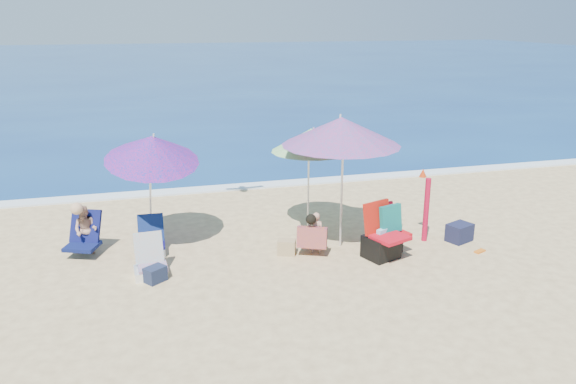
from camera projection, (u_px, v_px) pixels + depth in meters
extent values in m
plane|color=#D8BC84|center=(321.00, 270.00, 9.55)|extent=(120.00, 120.00, 0.00)
cube|color=navy|center=(165.00, 64.00, 51.10)|extent=(120.00, 80.00, 0.12)
cube|color=white|center=(257.00, 186.00, 14.25)|extent=(120.00, 0.50, 0.04)
cylinder|color=silver|center=(342.00, 188.00, 10.24)|extent=(0.05, 0.05, 2.23)
cone|color=#EF1F66|center=(341.00, 131.00, 10.01)|extent=(2.81, 2.81, 0.50)
cylinder|color=white|center=(340.00, 118.00, 10.02)|extent=(0.04, 0.04, 0.13)
cylinder|color=white|center=(308.00, 182.00, 11.22)|extent=(0.04, 0.04, 1.89)
cone|color=green|center=(311.00, 140.00, 10.92)|extent=(1.92, 1.92, 0.45)
cylinder|color=white|center=(314.00, 130.00, 10.81)|extent=(0.04, 0.04, 0.12)
cylinder|color=white|center=(150.00, 194.00, 10.44)|extent=(0.14, 0.50, 1.87)
cone|color=#AD1872|center=(152.00, 148.00, 9.97)|extent=(1.99, 2.04, 0.87)
cylinder|color=white|center=(154.00, 137.00, 9.86)|extent=(0.04, 0.07, 0.13)
cylinder|color=#AD0C2C|center=(426.00, 210.00, 10.64)|extent=(0.13, 0.13, 1.23)
cone|color=#BD330D|center=(423.00, 173.00, 10.63)|extent=(0.19, 0.19, 0.15)
cube|color=#0D0C44|center=(152.00, 246.00, 10.15)|extent=(0.47, 0.42, 0.05)
cube|color=#0D1F4D|center=(151.00, 228.00, 10.30)|extent=(0.47, 0.28, 0.49)
cube|color=silver|center=(152.00, 250.00, 10.18)|extent=(0.49, 0.44, 0.15)
cube|color=#D1494A|center=(153.00, 267.00, 9.28)|extent=(0.48, 0.43, 0.06)
cube|color=#E87352|center=(149.00, 247.00, 9.42)|extent=(0.48, 0.29, 0.49)
cube|color=white|center=(150.00, 272.00, 9.30)|extent=(0.50, 0.45, 0.15)
cube|color=red|center=(390.00, 238.00, 9.82)|extent=(0.71, 0.67, 0.06)
cube|color=#B3170C|center=(377.00, 217.00, 9.97)|extent=(0.59, 0.35, 0.57)
cube|color=black|center=(381.00, 247.00, 10.00)|extent=(0.68, 0.65, 0.40)
cube|color=red|center=(394.00, 234.00, 10.13)|extent=(0.61, 0.57, 0.05)
cube|color=red|center=(383.00, 217.00, 10.26)|extent=(0.51, 0.29, 0.50)
cube|color=black|center=(385.00, 242.00, 10.27)|extent=(0.58, 0.55, 0.35)
cube|color=#0A8665|center=(391.00, 219.00, 10.02)|extent=(0.47, 0.29, 0.50)
cube|color=#8AC7DE|center=(382.00, 236.00, 9.95)|extent=(0.21, 0.17, 0.26)
imported|color=tan|center=(316.00, 233.00, 10.16)|extent=(0.33, 0.28, 0.77)
cube|color=#200D5E|center=(314.00, 244.00, 10.24)|extent=(0.54, 0.52, 0.05)
cube|color=#430E67|center=(312.00, 237.00, 10.00)|extent=(0.56, 0.39, 0.39)
sphere|color=black|center=(311.00, 219.00, 9.95)|extent=(0.19, 0.19, 0.19)
imported|color=tan|center=(86.00, 230.00, 10.10)|extent=(0.53, 0.47, 0.89)
cube|color=#0C1443|center=(82.00, 246.00, 10.04)|extent=(0.68, 0.64, 0.06)
cube|color=#0C1043|center=(86.00, 226.00, 10.19)|extent=(0.62, 0.49, 0.57)
sphere|color=tan|center=(77.00, 209.00, 9.88)|extent=(0.22, 0.22, 0.22)
cube|color=#1B233C|center=(155.00, 274.00, 9.11)|extent=(0.40, 0.38, 0.25)
cube|color=tan|center=(286.00, 247.00, 10.16)|extent=(0.37, 0.32, 0.27)
cube|color=#181B36|center=(459.00, 232.00, 10.75)|extent=(0.55, 0.49, 0.34)
cube|color=orange|center=(480.00, 251.00, 10.28)|extent=(0.25, 0.18, 0.03)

